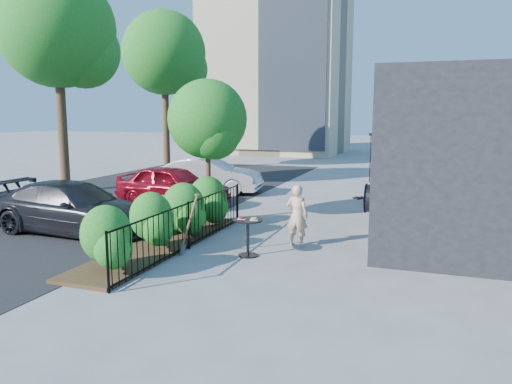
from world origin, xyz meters
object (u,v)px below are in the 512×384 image
at_px(cafe_table, 248,231).
at_px(street_tree_far, 165,58).
at_px(car_silver, 208,176).
at_px(street_tree_near, 58,36).
at_px(woman, 297,216).
at_px(patio_tree, 209,124).
at_px(shovel, 188,228).
at_px(car_darkgrey, 73,208).
at_px(car_red, 173,185).

bearing_deg(cafe_table, street_tree_far, 125.18).
height_order(cafe_table, car_silver, car_silver).
bearing_deg(car_silver, street_tree_near, 99.24).
xyz_separation_m(street_tree_far, woman, (10.68, -12.88, -5.19)).
height_order(patio_tree, street_tree_far, street_tree_far).
bearing_deg(woman, patio_tree, -24.50).
distance_m(shovel, car_darkgrey, 3.88).
bearing_deg(car_darkgrey, patio_tree, -48.06).
bearing_deg(cafe_table, car_darkgrey, 174.18).
relative_size(street_tree_far, car_red, 2.10).
bearing_deg(street_tree_far, car_darkgrey, -70.05).
height_order(shovel, car_silver, shovel).
height_order(patio_tree, car_silver, patio_tree).
bearing_deg(woman, shovel, 43.24).
xyz_separation_m(car_red, car_darkgrey, (-0.51, -4.30, -0.02)).
height_order(street_tree_near, street_tree_far, same).
distance_m(car_silver, car_darkgrey, 7.10).
xyz_separation_m(street_tree_near, shovel, (8.68, -6.46, -5.30)).
xyz_separation_m(cafe_table, shovel, (-1.22, -0.42, 0.06)).
distance_m(woman, car_red, 6.40).
xyz_separation_m(patio_tree, street_tree_near, (-7.70, 3.20, 3.15)).
distance_m(street_tree_far, car_darkgrey, 15.33).
xyz_separation_m(woman, car_red, (-5.26, 3.64, -0.05)).
height_order(street_tree_near, cafe_table, street_tree_near).
bearing_deg(car_silver, car_red, 173.13).
relative_size(patio_tree, car_red, 1.00).
relative_size(street_tree_far, woman, 5.73).
bearing_deg(car_red, street_tree_far, 36.53).
xyz_separation_m(patio_tree, cafe_table, (2.20, -2.84, -2.20)).
xyz_separation_m(shovel, car_silver, (-3.25, 8.01, 0.06)).
relative_size(patio_tree, street_tree_near, 0.48).
distance_m(street_tree_far, shovel, 17.68).
bearing_deg(car_darkgrey, car_red, -4.73).
bearing_deg(car_darkgrey, street_tree_near, 43.55).
bearing_deg(patio_tree, woman, -29.43).
distance_m(street_tree_far, car_silver, 9.93).
relative_size(car_red, car_silver, 0.96).
bearing_deg(car_red, cafe_table, -130.87).
xyz_separation_m(street_tree_near, cafe_table, (9.90, -6.04, -5.36)).
xyz_separation_m(cafe_table, car_red, (-4.48, 4.81, 0.11)).
xyz_separation_m(street_tree_far, cafe_table, (9.90, -14.04, -5.36)).
distance_m(patio_tree, car_red, 3.66).
bearing_deg(street_tree_far, car_silver, -49.94).
bearing_deg(street_tree_near, car_red, -12.86).
bearing_deg(patio_tree, car_silver, 115.58).
bearing_deg(car_red, woman, -118.58).
xyz_separation_m(car_silver, car_darkgrey, (-0.52, -7.08, -0.02)).
bearing_deg(car_darkgrey, street_tree_far, 21.91).
relative_size(patio_tree, cafe_table, 4.55).
relative_size(patio_tree, car_silver, 0.96).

